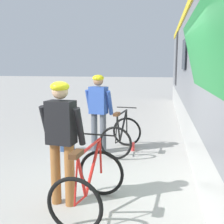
# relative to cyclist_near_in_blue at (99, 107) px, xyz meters

# --- Properties ---
(ground_plane) EXTENTS (80.00, 80.00, 0.00)m
(ground_plane) POSITION_rel_cyclist_near_in_blue_xyz_m (0.67, -1.90, -1.05)
(ground_plane) COLOR #A09E99
(cyclist_near_in_blue) EXTENTS (0.65, 0.40, 1.76)m
(cyclist_near_in_blue) POSITION_rel_cyclist_near_in_blue_xyz_m (0.00, 0.00, 0.00)
(cyclist_near_in_blue) COLOR #4C515B
(cyclist_near_in_blue) RESTS_ON ground
(cyclist_far_in_dark) EXTENTS (0.64, 0.36, 1.76)m
(cyclist_far_in_dark) POSITION_rel_cyclist_near_in_blue_xyz_m (0.03, -2.40, 0.00)
(cyclist_far_in_dark) COLOR #935B2D
(cyclist_far_in_dark) RESTS_ON ground
(bicycle_near_black) EXTENTS (0.82, 1.14, 0.99)m
(bicycle_near_black) POSITION_rel_cyclist_near_in_blue_xyz_m (0.51, 0.10, -0.65)
(bicycle_near_black) COLOR black
(bicycle_near_black) RESTS_ON ground
(bicycle_far_red) EXTENTS (0.81, 1.13, 0.99)m
(bicycle_far_red) POSITION_rel_cyclist_near_in_blue_xyz_m (0.46, -2.55, -0.65)
(bicycle_far_red) COLOR black
(bicycle_far_red) RESTS_ON ground
(backpack_on_platform) EXTENTS (0.29, 0.20, 0.40)m
(backpack_on_platform) POSITION_rel_cyclist_near_in_blue_xyz_m (-0.73, -0.06, -0.85)
(backpack_on_platform) COLOR navy
(backpack_on_platform) RESTS_ON ground
(water_bottle_near_the_bikes) EXTENTS (0.08, 0.08, 0.20)m
(water_bottle_near_the_bikes) POSITION_rel_cyclist_near_in_blue_xyz_m (0.76, 0.24, -0.95)
(water_bottle_near_the_bikes) COLOR red
(water_bottle_near_the_bikes) RESTS_ON ground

